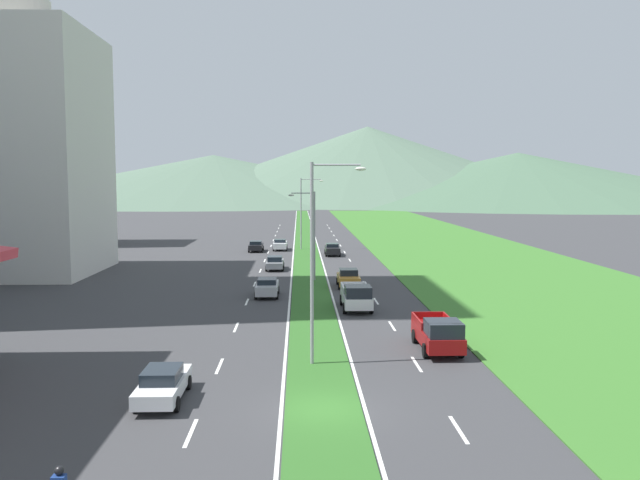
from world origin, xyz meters
The scene contains 50 objects.
ground_plane centered at (0.00, 0.00, 0.00)m, with size 600.00×600.00×0.00m, color #38383A.
grass_median centered at (0.00, 60.00, 0.03)m, with size 3.20×240.00×0.06m, color #2D6023.
grass_verge_right centered at (20.60, 60.00, 0.03)m, with size 24.00×240.00×0.06m, color #387028.
lane_dash_left_2 centered at (-5.10, -2.28, 0.01)m, with size 0.16×2.80×0.01m, color silver.
lane_dash_left_3 centered at (-5.10, 6.58, 0.01)m, with size 0.16×2.80×0.01m, color silver.
lane_dash_left_4 centered at (-5.10, 15.45, 0.01)m, with size 0.16×2.80×0.01m, color silver.
lane_dash_left_5 centered at (-5.10, 24.31, 0.01)m, with size 0.16×2.80×0.01m, color silver.
lane_dash_left_6 centered at (-5.10, 33.17, 0.01)m, with size 0.16×2.80×0.01m, color silver.
lane_dash_left_7 centered at (-5.10, 42.03, 0.01)m, with size 0.16×2.80×0.01m, color silver.
lane_dash_left_8 centered at (-5.10, 50.89, 0.01)m, with size 0.16×2.80×0.01m, color silver.
lane_dash_left_9 centered at (-5.10, 59.75, 0.01)m, with size 0.16×2.80×0.01m, color silver.
lane_dash_left_10 centered at (-5.10, 68.61, 0.01)m, with size 0.16×2.80×0.01m, color silver.
lane_dash_left_11 centered at (-5.10, 77.47, 0.01)m, with size 0.16×2.80×0.01m, color silver.
lane_dash_left_12 centered at (-5.10, 86.34, 0.01)m, with size 0.16×2.80×0.01m, color silver.
lane_dash_left_13 centered at (-5.10, 95.20, 0.01)m, with size 0.16×2.80×0.01m, color silver.
lane_dash_left_14 centered at (-5.10, 104.06, 0.01)m, with size 0.16×2.80×0.01m, color silver.
lane_dash_left_15 centered at (-5.10, 112.92, 0.01)m, with size 0.16×2.80×0.01m, color silver.
lane_dash_right_2 centered at (5.10, -2.28, 0.01)m, with size 0.16×2.80×0.01m, color silver.
lane_dash_right_3 centered at (5.10, 6.58, 0.01)m, with size 0.16×2.80×0.01m, color silver.
lane_dash_right_4 centered at (5.10, 15.45, 0.01)m, with size 0.16×2.80×0.01m, color silver.
lane_dash_right_5 centered at (5.10, 24.31, 0.01)m, with size 0.16×2.80×0.01m, color silver.
lane_dash_right_6 centered at (5.10, 33.17, 0.01)m, with size 0.16×2.80×0.01m, color silver.
lane_dash_right_7 centered at (5.10, 42.03, 0.01)m, with size 0.16×2.80×0.01m, color silver.
lane_dash_right_8 centered at (5.10, 50.89, 0.01)m, with size 0.16×2.80×0.01m, color silver.
lane_dash_right_9 centered at (5.10, 59.75, 0.01)m, with size 0.16×2.80×0.01m, color silver.
lane_dash_right_10 centered at (5.10, 68.61, 0.01)m, with size 0.16×2.80×0.01m, color silver.
lane_dash_right_11 centered at (5.10, 77.47, 0.01)m, with size 0.16×2.80×0.01m, color silver.
lane_dash_right_12 centered at (5.10, 86.34, 0.01)m, with size 0.16×2.80×0.01m, color silver.
lane_dash_right_13 centered at (5.10, 95.20, 0.01)m, with size 0.16×2.80×0.01m, color silver.
lane_dash_right_14 centered at (5.10, 104.06, 0.01)m, with size 0.16×2.80×0.01m, color silver.
lane_dash_right_15 centered at (5.10, 112.92, 0.01)m, with size 0.16×2.80×0.01m, color silver.
edge_line_median_left centered at (-1.75, 60.00, 0.01)m, with size 0.16×240.00×0.01m, color silver.
edge_line_median_right centered at (1.75, 60.00, 0.01)m, with size 0.16×240.00×0.01m, color silver.
domed_building centered at (-29.68, 41.19, 13.65)m, with size 15.56×15.56×33.25m.
midrise_colored centered at (-37.85, 71.55, 11.10)m, with size 12.21×12.21×22.20m, color beige.
hill_far_left centered at (-41.40, 283.94, 10.85)m, with size 216.78×216.78×21.71m, color #516B56.
hill_far_center centered at (31.96, 286.11, 17.71)m, with size 205.85×205.85×35.41m, color #516B56.
hill_far_right centered at (94.07, 253.48, 10.84)m, with size 201.99×201.99×21.68m, color #47664C.
street_lamp_near centered at (-0.06, 6.72, 5.93)m, with size 2.82×0.46×10.45m.
street_lamp_mid centered at (0.19, 35.13, 4.89)m, with size 2.56×0.42×8.49m.
street_lamp_far centered at (-0.37, 63.48, 5.66)m, with size 3.19×0.29×9.86m.
car_1 centered at (-3.62, 26.68, 0.79)m, with size 1.91×4.21×1.52m.
car_2 centered at (-3.58, 42.91, 0.74)m, with size 1.92×4.56×1.46m.
car_3 centered at (-6.90, 1.43, 0.74)m, with size 1.89×4.68×1.46m.
car_4 centered at (3.27, 56.08, 0.79)m, with size 1.92×4.64×1.52m.
car_5 centered at (-6.80, 61.04, 0.74)m, with size 1.93×4.50×1.43m.
car_6 centered at (3.44, 31.31, 0.81)m, with size 2.01×4.15×1.61m.
car_7 centered at (-3.58, 62.63, 0.78)m, with size 1.94×4.44×1.51m.
pickup_truck_0 centered at (6.76, 9.09, 0.98)m, with size 2.18×5.40×2.00m.
pickup_truck_1 centered at (3.23, 20.87, 0.98)m, with size 2.18×5.40×2.00m.
Camera 1 is at (-0.99, -26.11, 9.49)m, focal length 36.38 mm.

